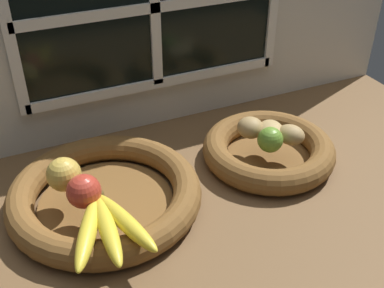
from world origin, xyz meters
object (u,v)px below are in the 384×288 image
Objects in this scene: fruit_bowl_right at (268,150)px; apple_red_front at (84,191)px; lime_near at (270,140)px; potato_small at (291,135)px; potato_oblong at (250,128)px; fruit_bowl_left at (105,195)px; banana_bunch_front at (107,225)px; potato_large at (270,131)px; apple_golden_left at (64,174)px.

apple_red_front is at bearing -173.37° from fruit_bowl_right.
potato_small is at bearing 6.67° from lime_near.
apple_red_front is at bearing -168.86° from potato_oblong.
fruit_bowl_left and fruit_bowl_right have the same top height.
fruit_bowl_right is 44.48cm from apple_red_front.
lime_near is at bearing -6.12° from fruit_bowl_left.
apple_red_front reaches higher than banana_bunch_front.
apple_red_front is 1.02× the size of potato_small.
potato_oblong is 6.80cm from lime_near.
fruit_bowl_right is at bearing 26.57° from potato_large.
potato_oblong is (40.11, 7.90, -0.88)cm from apple_red_front.
apple_golden_left reaches higher than fruit_bowl_right.
potato_large is at bearing -153.43° from fruit_bowl_right.
apple_golden_left reaches higher than banana_bunch_front.
apple_golden_left is 43.76cm from lime_near.
potato_oblong reaches higher than fruit_bowl_left.
banana_bunch_front is at bearing -102.86° from fruit_bowl_left.
potato_small is (45.27, 10.54, 0.65)cm from banana_bunch_front.
banana_bunch_front is 41.86cm from potato_oblong.
apple_golden_left is at bearing 104.68° from banana_bunch_front.
potato_large is 1.24× the size of potato_small.
fruit_bowl_left is 14.85cm from banana_bunch_front.
potato_oblong is 4.59cm from potato_large.
fruit_bowl_right is 7.53cm from lime_near.
fruit_bowl_left is at bearing -175.44° from potato_oblong.
apple_red_front is 0.96× the size of apple_golden_left.
apple_red_front reaches higher than potato_large.
potato_small is 5.88cm from lime_near.
fruit_bowl_left is 6.99× the size of lime_near.
apple_golden_left is 0.33× the size of banana_bunch_front.
potato_small is (3.21, -3.21, 0.13)cm from potato_large.
apple_golden_left is at bearing 168.69° from fruit_bowl_left.
potato_oblong is at bearing 1.88° from apple_golden_left.
fruit_bowl_left is at bearing 173.88° from lime_near.
potato_large is 1.40× the size of lime_near.
apple_red_front reaches higher than potato_small.
fruit_bowl_right is 44.48cm from banana_bunch_front.
lime_near is (43.43, -5.32, -0.57)cm from apple_golden_left.
potato_large is at bearing -0.00° from fruit_bowl_left.
fruit_bowl_left is 6.04× the size of apple_red_front.
apple_golden_left is at bearing 178.23° from fruit_bowl_right.
potato_small is at bearing 2.28° from apple_red_front.
apple_golden_left is 1.06× the size of potato_small.
apple_red_front reaches higher than fruit_bowl_left.
lime_near is (-2.60, -3.89, 0.76)cm from potato_large.
apple_red_front is at bearing -133.45° from fruit_bowl_left.
banana_bunch_front is at bearing -75.32° from apple_golden_left.
fruit_bowl_right is 46.50cm from apple_golden_left.
potato_large is (-0.00, -0.00, 5.13)cm from fruit_bowl_right.
fruit_bowl_left is at bearing 175.64° from potato_small.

